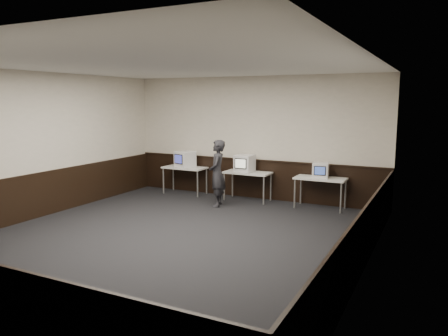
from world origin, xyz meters
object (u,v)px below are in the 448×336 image
(desk_left, at_px, (185,169))
(emac_center, at_px, (245,163))
(desk_right, at_px, (320,181))
(emac_right, at_px, (321,170))
(desk_center, at_px, (248,175))
(person, at_px, (217,173))
(emac_left, at_px, (185,159))

(desk_left, height_order, emac_center, emac_center)
(desk_left, xyz_separation_m, desk_right, (3.80, 0.00, 0.00))
(desk_left, height_order, emac_right, emac_right)
(desk_left, bearing_deg, emac_center, -0.34)
(desk_center, height_order, person, person)
(desk_right, distance_m, person, 2.48)
(emac_right, xyz_separation_m, person, (-2.32, -0.87, -0.12))
(emac_left, distance_m, emac_right, 3.79)
(desk_right, distance_m, emac_right, 0.26)
(desk_right, relative_size, person, 0.73)
(desk_left, bearing_deg, person, -31.16)
(emac_center, bearing_deg, emac_left, -178.20)
(emac_right, bearing_deg, emac_left, 170.46)
(desk_left, height_order, emac_left, emac_left)
(desk_left, distance_m, desk_center, 1.90)
(desk_right, bearing_deg, emac_right, -82.88)
(emac_center, xyz_separation_m, person, (-0.33, -0.89, -0.15))
(desk_center, relative_size, emac_center, 2.45)
(emac_center, distance_m, emac_right, 1.99)
(emac_left, relative_size, person, 0.35)
(emac_left, xyz_separation_m, emac_right, (3.79, -0.03, -0.04))
(desk_center, xyz_separation_m, emac_center, (-0.08, -0.01, 0.29))
(desk_left, distance_m, emac_right, 3.81)
(emac_left, xyz_separation_m, emac_center, (1.80, -0.01, -0.00))
(emac_left, relative_size, emac_right, 1.32)
(emac_right, bearing_deg, desk_center, 169.89)
(emac_center, bearing_deg, desk_right, 2.32)
(emac_right, bearing_deg, person, -168.58)
(desk_left, xyz_separation_m, emac_right, (3.80, -0.03, 0.25))
(desk_left, relative_size, emac_right, 2.73)
(emac_left, distance_m, emac_center, 1.80)
(emac_left, height_order, person, person)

